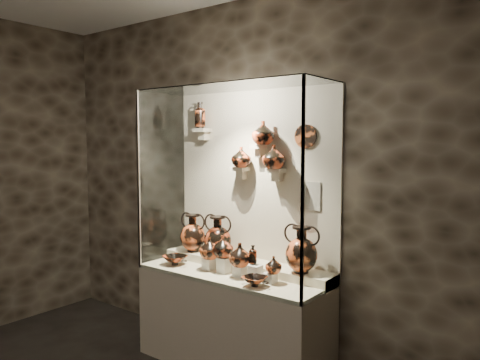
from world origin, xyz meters
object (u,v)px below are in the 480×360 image
(amphora_right, at_px, (301,249))
(kylix_right, at_px, (255,280))
(ovoid_vase_a, at_px, (241,157))
(jug_a, at_px, (210,248))
(jug_e, at_px, (274,265))
(amphora_mid, at_px, (218,236))
(ovoid_vase_b, at_px, (263,133))
(ovoid_vase_c, at_px, (274,157))
(lekythos_tall, at_px, (200,114))
(amphora_left, at_px, (193,233))
(jug_c, at_px, (240,255))
(lekythos_small, at_px, (253,254))
(kylix_left, at_px, (175,259))
(jug_b, at_px, (223,246))

(amphora_right, distance_m, kylix_right, 0.45)
(ovoid_vase_a, bearing_deg, jug_a, -97.38)
(jug_e, bearing_deg, amphora_right, 40.53)
(amphora_mid, xyz_separation_m, ovoid_vase_a, (0.22, 0.06, 0.72))
(ovoid_vase_b, height_order, ovoid_vase_c, ovoid_vase_b)
(jug_e, relative_size, ovoid_vase_b, 0.68)
(lekythos_tall, height_order, ovoid_vase_b, lekythos_tall)
(amphora_left, height_order, lekythos_tall, lekythos_tall)
(jug_c, height_order, lekythos_small, lekythos_small)
(lekythos_tall, bearing_deg, jug_c, -17.64)
(lekythos_small, bearing_deg, amphora_left, 142.72)
(kylix_left, bearing_deg, ovoid_vase_c, 5.70)
(amphora_right, xyz_separation_m, kylix_right, (-0.22, -0.33, -0.21))
(lekythos_tall, distance_m, ovoid_vase_a, 0.64)
(jug_e, height_order, kylix_left, jug_e)
(jug_c, xyz_separation_m, ovoid_vase_c, (0.16, 0.26, 0.80))
(ovoid_vase_b, bearing_deg, amphora_left, 159.43)
(amphora_mid, relative_size, jug_c, 1.92)
(kylix_right, xyz_separation_m, lekythos_tall, (-0.93, 0.41, 1.33))
(jug_a, xyz_separation_m, lekythos_small, (0.45, 0.02, 0.01))
(jug_a, bearing_deg, lekythos_tall, 128.96)
(amphora_left, bearing_deg, jug_e, 11.08)
(ovoid_vase_c, bearing_deg, amphora_mid, -170.06)
(jug_a, distance_m, ovoid_vase_b, 1.09)
(ovoid_vase_a, bearing_deg, kylix_right, -20.66)
(amphora_right, xyz_separation_m, jug_e, (-0.14, -0.18, -0.11))
(amphora_mid, distance_m, ovoid_vase_b, 1.04)
(amphora_mid, relative_size, amphora_right, 0.99)
(kylix_right, distance_m, lekythos_tall, 1.67)
(amphora_left, xyz_separation_m, jug_b, (0.52, -0.19, -0.03))
(amphora_left, relative_size, ovoid_vase_c, 1.78)
(jug_e, bearing_deg, jug_b, 170.37)
(amphora_left, xyz_separation_m, amphora_mid, (0.31, -0.01, 0.01))
(jug_b, relative_size, jug_c, 0.97)
(amphora_right, height_order, jug_e, amphora_right)
(jug_b, distance_m, kylix_right, 0.50)
(amphora_mid, xyz_separation_m, ovoid_vase_b, (0.46, 0.05, 0.93))
(lekythos_tall, relative_size, ovoid_vase_b, 1.37)
(amphora_left, relative_size, jug_b, 1.91)
(jug_e, bearing_deg, kylix_left, 174.59)
(jug_e, distance_m, lekythos_tall, 1.61)
(jug_e, relative_size, ovoid_vase_c, 0.68)
(kylix_right, bearing_deg, jug_e, 61.21)
(amphora_right, xyz_separation_m, kylix_left, (-1.15, -0.26, -0.21))
(amphora_mid, bearing_deg, kylix_left, -160.59)
(amphora_right, relative_size, kylix_right, 1.60)
(lekythos_small, bearing_deg, kylix_right, -74.78)
(amphora_right, distance_m, jug_c, 0.51)
(jug_a, xyz_separation_m, jug_e, (0.65, 0.02, -0.05))
(kylix_left, height_order, ovoid_vase_c, ovoid_vase_c)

